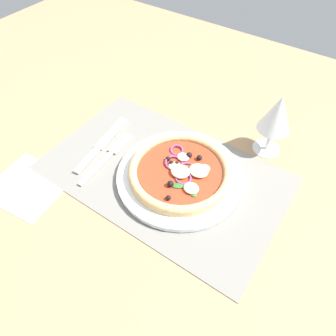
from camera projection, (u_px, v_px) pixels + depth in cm
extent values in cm
cube|color=#9E7A56|center=(164.00, 177.00, 70.84)|extent=(190.00, 140.00, 2.40)
cube|color=slate|center=(164.00, 173.00, 69.78)|extent=(51.69, 31.85, 0.40)
cylinder|color=white|center=(180.00, 176.00, 68.20)|extent=(26.92, 26.92, 1.13)
cylinder|color=tan|center=(180.00, 173.00, 67.40)|extent=(21.70, 21.70, 1.00)
torus|color=tan|center=(180.00, 170.00, 66.76)|extent=(21.76, 21.76, 1.80)
cylinder|color=#B7381E|center=(180.00, 171.00, 66.91)|extent=(17.79, 17.79, 0.30)
ellipsoid|color=beige|center=(180.00, 172.00, 65.76)|extent=(4.06, 3.66, 1.22)
ellipsoid|color=beige|center=(183.00, 157.00, 68.78)|extent=(2.73, 2.46, 0.82)
ellipsoid|color=beige|center=(199.00, 171.00, 65.92)|extent=(4.18, 3.76, 1.25)
ellipsoid|color=beige|center=(175.00, 166.00, 66.99)|extent=(2.81, 2.53, 0.84)
ellipsoid|color=beige|center=(191.00, 188.00, 63.09)|extent=(3.18, 2.87, 0.96)
ellipsoid|color=beige|center=(205.00, 168.00, 66.69)|extent=(2.41, 2.17, 0.72)
sphere|color=black|center=(172.00, 163.00, 67.44)|extent=(1.06, 1.06, 1.06)
sphere|color=black|center=(177.00, 164.00, 67.38)|extent=(1.01, 1.01, 1.01)
sphere|color=black|center=(168.00, 198.00, 61.51)|extent=(1.01, 1.01, 1.01)
sphere|color=black|center=(175.00, 170.00, 66.19)|extent=(1.08, 1.08, 1.08)
sphere|color=black|center=(167.00, 158.00, 68.33)|extent=(1.05, 1.05, 1.05)
sphere|color=black|center=(189.00, 155.00, 68.81)|extent=(1.30, 1.30, 1.30)
sphere|color=black|center=(199.00, 158.00, 68.38)|extent=(1.20, 1.20, 1.20)
sphere|color=black|center=(170.00, 184.00, 63.58)|extent=(1.32, 1.32, 1.32)
torus|color=#8E3D75|center=(174.00, 163.00, 67.82)|extent=(4.02, 4.01, 1.17)
torus|color=#8E3D75|center=(183.00, 178.00, 65.06)|extent=(3.43, 3.42, 0.68)
torus|color=#8E3D75|center=(178.00, 151.00, 70.23)|extent=(3.05, 2.99, 1.31)
torus|color=#8E3D75|center=(187.00, 168.00, 66.86)|extent=(3.35, 3.32, 1.02)
ellipsoid|color=#2D6B28|center=(179.00, 186.00, 63.87)|extent=(3.08, 2.80, 0.30)
ellipsoid|color=#2D6B28|center=(187.00, 170.00, 66.63)|extent=(3.12, 2.63, 0.30)
ellipsoid|color=#2D6B28|center=(192.00, 192.00, 62.80)|extent=(3.10, 2.22, 0.30)
cube|color=silver|center=(96.00, 168.00, 70.18)|extent=(1.66, 11.20, 0.44)
cube|color=silver|center=(115.00, 149.00, 74.07)|extent=(2.37, 2.66, 0.44)
cube|color=silver|center=(127.00, 141.00, 75.71)|extent=(0.61, 4.33, 0.44)
cube|color=silver|center=(125.00, 141.00, 75.91)|extent=(0.61, 4.33, 0.44)
cube|color=silver|center=(123.00, 140.00, 76.11)|extent=(0.61, 4.33, 0.44)
cube|color=silver|center=(121.00, 139.00, 76.31)|extent=(0.61, 4.33, 0.44)
cube|color=silver|center=(87.00, 160.00, 71.65)|extent=(2.50, 8.50, 0.62)
cube|color=silver|center=(112.00, 133.00, 77.63)|extent=(3.66, 11.77, 0.44)
cylinder|color=silver|center=(266.00, 148.00, 74.82)|extent=(6.40, 6.40, 0.40)
cylinder|color=silver|center=(269.00, 138.00, 72.41)|extent=(0.80, 0.80, 6.00)
cone|color=silver|center=(278.00, 113.00, 66.96)|extent=(7.20, 7.20, 8.50)
cone|color=#4C993D|center=(277.00, 116.00, 67.52)|extent=(5.43, 5.43, 6.21)
cube|color=white|center=(28.00, 186.00, 67.48)|extent=(16.38, 15.05, 0.36)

